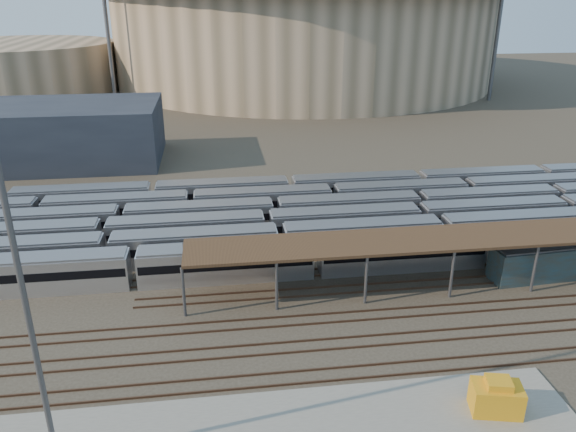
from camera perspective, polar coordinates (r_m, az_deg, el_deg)
The scene contains 13 objects.
ground at distance 52.83m, azimuth -1.61°, elevation -10.22°, with size 420.00×420.00×0.00m, color #383026.
subway_trains at distance 68.51m, azimuth -1.99°, elevation -0.60°, with size 125.61×23.90×3.60m.
inspection_shed at distance 59.90m, azimuth 19.33°, elevation -2.06°, with size 60.30×6.00×5.30m.
empty_tracks at distance 48.65m, azimuth -0.96°, elevation -13.26°, with size 170.00×9.62×0.18m.
stadium at distance 187.12m, azimuth 1.49°, elevation 18.52°, with size 124.00×124.00×32.50m.
secondary_arena at distance 184.25m, azimuth -25.90°, elevation 13.38°, with size 56.00×56.00×14.00m, color tan.
service_building at distance 106.54m, azimuth -24.32°, elevation 7.57°, with size 42.00×20.00×10.00m, color #1E232D.
floodlight_0 at distance 156.67m, azimuth -17.97°, elevation 18.35°, with size 4.00×1.00×38.40m.
floodlight_2 at distance 162.67m, azimuth 20.67°, elevation 18.13°, with size 4.00×1.00×38.40m.
floodlight_3 at distance 204.62m, azimuth -9.79°, elevation 19.71°, with size 4.00×1.00×38.40m.
teal_boxcar at distance 65.56m, azimuth 25.97°, elevation -4.09°, with size 15.24×2.95×3.56m, color #1F424E.
yard_light_pole at distance 35.23m, azimuth -25.02°, elevation -8.61°, with size 0.80×0.36×22.40m.
yellow_equipment at distance 44.36m, azimuth 20.39°, elevation -16.98°, with size 3.45×2.16×2.16m, color orange.
Camera 1 is at (-4.51, -44.40, 28.27)m, focal length 35.00 mm.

